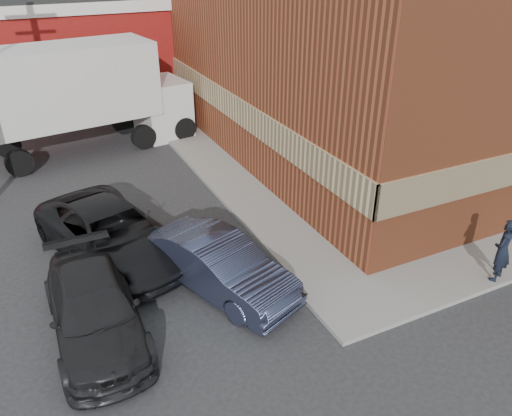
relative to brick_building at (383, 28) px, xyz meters
name	(u,v)px	position (x,y,z in m)	size (l,w,h in m)	color
ground	(319,295)	(-8.50, -9.00, -4.68)	(90.00, 90.00, 0.00)	#28282B
brick_building	(383,28)	(0.00, 0.00, 0.00)	(14.25, 18.25, 9.36)	brown
sidewalk_west	(211,162)	(-7.90, 0.00, -4.62)	(1.80, 18.00, 0.12)	gray
warehouse	(5,56)	(-14.50, 11.00, -1.87)	(16.30, 8.30, 5.60)	maroon
man	(503,250)	(-4.05, -10.55, -3.69)	(0.64, 0.42, 1.75)	black
sedan	(220,265)	(-10.63, -7.67, -3.96)	(1.53, 4.39, 1.45)	#2C314A
suv_a	(112,234)	(-12.77, -5.02, -3.92)	(2.53, 5.48, 1.52)	black
suv_b	(94,309)	(-13.77, -7.96, -4.01)	(1.89, 4.64, 1.35)	black
box_truck	(89,90)	(-11.65, 3.73, -2.17)	(9.13, 3.88, 4.36)	silver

